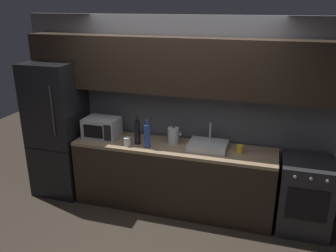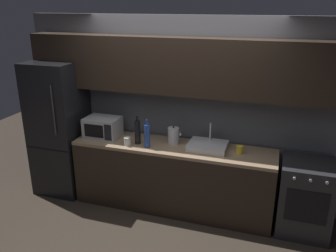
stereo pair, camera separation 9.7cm
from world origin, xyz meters
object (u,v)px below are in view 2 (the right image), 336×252
object	(u,v)px
wine_bottle_blue	(147,136)
mug_clear	(127,141)
wine_bottle_dark	(137,132)
mug_yellow	(240,150)
refrigerator	(60,128)
oven_range	(305,197)
kettle	(173,136)
microwave	(103,127)

from	to	relation	value
wine_bottle_blue	mug_clear	world-z (taller)	wine_bottle_blue
wine_bottle_blue	wine_bottle_dark	world-z (taller)	wine_bottle_dark
wine_bottle_dark	mug_clear	bearing A→B (deg)	-136.60
wine_bottle_blue	mug_yellow	bearing A→B (deg)	8.40
refrigerator	oven_range	xyz separation A→B (m)	(3.34, -0.00, -0.50)
oven_range	mug_yellow	size ratio (longest dim) A/B	9.65
kettle	mug_yellow	world-z (taller)	kettle
microwave	wine_bottle_blue	xyz separation A→B (m)	(0.71, -0.16, 0.02)
refrigerator	kettle	world-z (taller)	refrigerator
refrigerator	wine_bottle_dark	distance (m)	1.24
mug_clear	wine_bottle_blue	bearing A→B (deg)	5.59
refrigerator	wine_bottle_dark	world-z (taller)	refrigerator
wine_bottle_blue	mug_yellow	xyz separation A→B (m)	(1.14, 0.17, -0.11)
kettle	mug_clear	bearing A→B (deg)	-155.39
refrigerator	mug_clear	size ratio (longest dim) A/B	17.36
wine_bottle_blue	mug_clear	size ratio (longest dim) A/B	3.38
wine_bottle_blue	mug_yellow	distance (m)	1.16
microwave	refrigerator	bearing A→B (deg)	-178.45
oven_range	wine_bottle_dark	xyz separation A→B (m)	(-2.11, -0.07, 0.61)
oven_range	mug_clear	xyz separation A→B (m)	(-2.21, -0.17, 0.50)
kettle	microwave	bearing A→B (deg)	-176.55
kettle	mug_clear	size ratio (longest dim) A/B	2.18
wine_bottle_blue	wine_bottle_dark	size ratio (longest dim) A/B	0.98
refrigerator	mug_clear	distance (m)	1.14
mug_yellow	mug_clear	world-z (taller)	mug_clear
kettle	wine_bottle_blue	size ratio (longest dim) A/B	0.64
mug_clear	oven_range	bearing A→B (deg)	4.39
wine_bottle_blue	refrigerator	bearing A→B (deg)	174.07
oven_range	kettle	bearing A→B (deg)	177.27
mug_yellow	refrigerator	bearing A→B (deg)	-179.46
microwave	wine_bottle_dark	size ratio (longest dim) A/B	1.22
refrigerator	microwave	bearing A→B (deg)	1.55
kettle	wine_bottle_blue	world-z (taller)	wine_bottle_blue
mug_yellow	mug_clear	xyz separation A→B (m)	(-1.41, -0.19, 0.01)
microwave	kettle	bearing A→B (deg)	3.45
refrigerator	mug_clear	bearing A→B (deg)	-8.61
kettle	mug_yellow	xyz separation A→B (m)	(0.86, -0.05, -0.06)
wine_bottle_dark	mug_yellow	world-z (taller)	wine_bottle_dark
mug_yellow	mug_clear	distance (m)	1.42
kettle	wine_bottle_dark	size ratio (longest dim) A/B	0.63
refrigerator	microwave	world-z (taller)	refrigerator
oven_range	kettle	distance (m)	1.76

